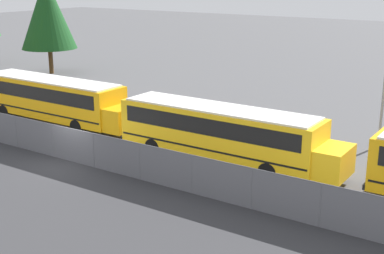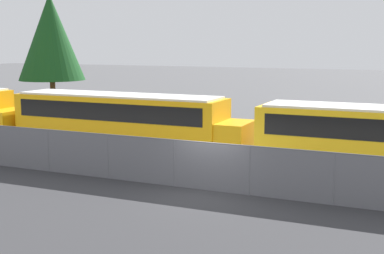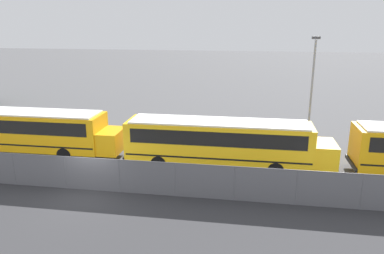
{
  "view_description": "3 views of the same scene",
  "coord_description": "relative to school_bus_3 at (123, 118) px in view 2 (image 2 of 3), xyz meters",
  "views": [
    {
      "loc": [
        20.39,
        -18.96,
        9.75
      ],
      "look_at": [
        5.06,
        3.89,
        1.84
      ],
      "focal_mm": 50.0,
      "sensor_mm": 36.0,
      "label": 1
    },
    {
      "loc": [
        7.37,
        -18.4,
        5.58
      ],
      "look_at": [
        -2.49,
        3.85,
        1.75
      ],
      "focal_mm": 50.0,
      "sensor_mm": 36.0,
      "label": 2
    },
    {
      "loc": [
        8.27,
        -17.61,
        8.9
      ],
      "look_at": [
        4.63,
        5.25,
        2.32
      ],
      "focal_mm": 35.0,
      "sensor_mm": 36.0,
      "label": 3
    }
  ],
  "objects": [
    {
      "name": "tree_3",
      "position": [
        -14.51,
        12.71,
        4.27
      ],
      "size": [
        5.43,
        5.43,
        9.61
      ],
      "color": "#51381E",
      "rests_on": "ground_plane"
    },
    {
      "name": "ground_plane",
      "position": [
        6.81,
        -4.92,
        -1.8
      ],
      "size": [
        200.0,
        200.0,
        0.0
      ],
      "primitive_type": "plane",
      "color": "#4C4C4F"
    },
    {
      "name": "school_bus_3",
      "position": [
        0.0,
        0.0,
        0.0
      ],
      "size": [
        12.81,
        2.6,
        3.01
      ],
      "color": "orange",
      "rests_on": "ground_plane"
    },
    {
      "name": "road_strip",
      "position": [
        6.81,
        -10.92,
        -1.79
      ],
      "size": [
        153.48,
        12.0,
        0.01
      ],
      "color": "#333335",
      "rests_on": "ground_plane"
    },
    {
      "name": "fence",
      "position": [
        6.81,
        -4.92,
        -0.83
      ],
      "size": [
        119.55,
        0.07,
        1.89
      ],
      "color": "#9EA0A5",
      "rests_on": "ground_plane"
    }
  ]
}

